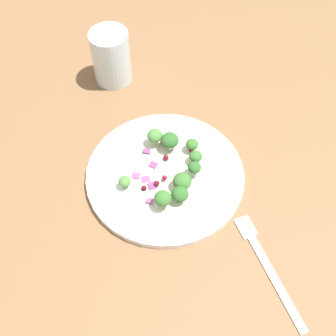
{
  "coord_description": "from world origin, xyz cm",
  "views": [
    {
      "loc": [
        -2.52,
        37.77,
        59.08
      ],
      "look_at": [
        -0.48,
        -1.52,
        2.7
      ],
      "focal_mm": 45.89,
      "sensor_mm": 36.0,
      "label": 1
    }
  ],
  "objects_px": {
    "plate": "(168,174)",
    "broccoli_floret_1": "(165,199)",
    "fork": "(266,263)",
    "water_glass": "(111,57)",
    "broccoli_floret_2": "(194,168)",
    "broccoli_floret_0": "(196,157)"
  },
  "relations": [
    {
      "from": "broccoli_floret_2",
      "to": "water_glass",
      "type": "xyz_separation_m",
      "value": [
        0.16,
        -0.23,
        0.02
      ]
    },
    {
      "from": "water_glass",
      "to": "broccoli_floret_2",
      "type": "bearing_deg",
      "value": 124.79
    },
    {
      "from": "broccoli_floret_0",
      "to": "water_glass",
      "type": "bearing_deg",
      "value": -51.9
    },
    {
      "from": "broccoli_floret_0",
      "to": "water_glass",
      "type": "xyz_separation_m",
      "value": [
        0.16,
        -0.21,
        0.02
      ]
    },
    {
      "from": "plate",
      "to": "water_glass",
      "type": "relative_size",
      "value": 2.48
    },
    {
      "from": "plate",
      "to": "broccoli_floret_0",
      "type": "height_order",
      "value": "broccoli_floret_0"
    },
    {
      "from": "broccoli_floret_0",
      "to": "fork",
      "type": "xyz_separation_m",
      "value": [
        -0.11,
        0.17,
        -0.03
      ]
    },
    {
      "from": "plate",
      "to": "broccoli_floret_2",
      "type": "xyz_separation_m",
      "value": [
        -0.04,
        0.0,
        0.02
      ]
    },
    {
      "from": "broccoli_floret_2",
      "to": "fork",
      "type": "xyz_separation_m",
      "value": [
        -0.11,
        0.14,
        -0.03
      ]
    },
    {
      "from": "plate",
      "to": "water_glass",
      "type": "bearing_deg",
      "value": -62.75
    },
    {
      "from": "plate",
      "to": "broccoli_floret_1",
      "type": "distance_m",
      "value": 0.07
    },
    {
      "from": "plate",
      "to": "water_glass",
      "type": "distance_m",
      "value": 0.26
    },
    {
      "from": "broccoli_floret_2",
      "to": "fork",
      "type": "bearing_deg",
      "value": 127.06
    },
    {
      "from": "plate",
      "to": "fork",
      "type": "relative_size",
      "value": 1.46
    },
    {
      "from": "broccoli_floret_0",
      "to": "broccoli_floret_2",
      "type": "height_order",
      "value": "broccoli_floret_2"
    },
    {
      "from": "broccoli_floret_0",
      "to": "broccoli_floret_2",
      "type": "relative_size",
      "value": 1.01
    },
    {
      "from": "plate",
      "to": "broccoli_floret_1",
      "type": "relative_size",
      "value": 9.51
    },
    {
      "from": "plate",
      "to": "broccoli_floret_2",
      "type": "bearing_deg",
      "value": 178.35
    },
    {
      "from": "plate",
      "to": "broccoli_floret_1",
      "type": "xyz_separation_m",
      "value": [
        0.0,
        0.06,
        0.03
      ]
    },
    {
      "from": "plate",
      "to": "broccoli_floret_0",
      "type": "relative_size",
      "value": 11.66
    },
    {
      "from": "broccoli_floret_2",
      "to": "plate",
      "type": "bearing_deg",
      "value": -1.65
    },
    {
      "from": "plate",
      "to": "water_glass",
      "type": "xyz_separation_m",
      "value": [
        0.12,
        -0.23,
        0.04
      ]
    }
  ]
}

